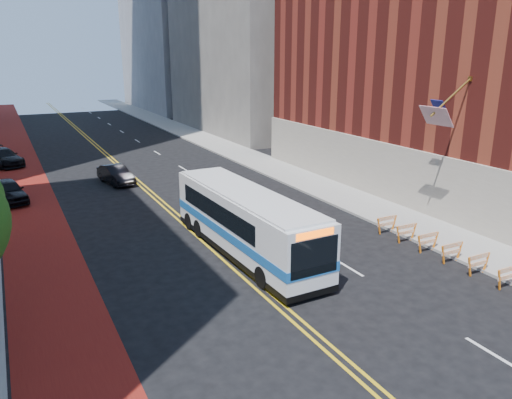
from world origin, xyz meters
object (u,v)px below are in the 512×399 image
at_px(car_b, 116,175).
at_px(car_c, 3,157).
at_px(transit_bus, 245,221).
at_px(car_a, 8,191).

bearing_deg(car_b, car_c, 114.00).
bearing_deg(transit_bus, car_a, 122.50).
distance_m(car_a, car_c, 12.94).
height_order(car_b, car_c, car_c).
xyz_separation_m(car_a, car_b, (7.69, 1.78, -0.07)).
bearing_deg(car_b, transit_bus, -91.31).
height_order(transit_bus, car_a, transit_bus).
relative_size(transit_bus, car_c, 2.24).
distance_m(transit_bus, car_b, 17.54).
height_order(car_a, car_c, car_a).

